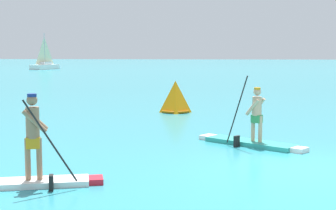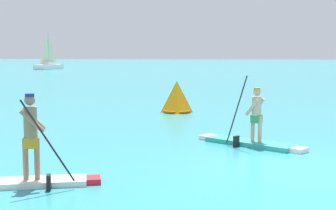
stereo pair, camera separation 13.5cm
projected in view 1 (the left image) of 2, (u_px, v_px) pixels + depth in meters
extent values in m
plane|color=teal|center=(294.00, 170.00, 11.27)|extent=(440.00, 440.00, 0.00)
cube|color=white|center=(30.00, 183.00, 9.92)|extent=(2.36, 1.33, 0.12)
cube|color=red|center=(96.00, 180.00, 10.14)|extent=(0.41, 0.51, 0.12)
cylinder|color=#997051|center=(39.00, 159.00, 9.90)|extent=(0.11, 0.11, 0.83)
cylinder|color=#997051|center=(28.00, 159.00, 9.87)|extent=(0.11, 0.11, 0.83)
cube|color=orange|center=(33.00, 143.00, 9.85)|extent=(0.32, 0.29, 0.22)
cylinder|color=#997051|center=(33.00, 123.00, 9.81)|extent=(0.26, 0.26, 0.61)
sphere|color=#997051|center=(32.00, 100.00, 9.77)|extent=(0.21, 0.21, 0.21)
cylinder|color=navy|center=(32.00, 95.00, 9.76)|extent=(0.18, 0.18, 0.06)
cylinder|color=#997051|center=(36.00, 119.00, 9.97)|extent=(0.47, 0.23, 0.48)
cylinder|color=#997051|center=(34.00, 121.00, 9.67)|extent=(0.47, 0.23, 0.48)
cylinder|color=black|center=(50.00, 141.00, 9.49)|extent=(0.94, 0.36, 1.60)
cube|color=black|center=(51.00, 183.00, 9.58)|extent=(0.14, 0.22, 0.32)
cube|color=teal|center=(251.00, 143.00, 14.31)|extent=(2.65, 2.11, 0.13)
cube|color=white|center=(208.00, 137.00, 15.34)|extent=(0.56, 0.60, 0.13)
cube|color=white|center=(300.00, 150.00, 13.29)|extent=(0.52, 0.54, 0.13)
cylinder|color=tan|center=(253.00, 128.00, 14.22)|extent=(0.11, 0.11, 0.74)
cylinder|color=tan|center=(260.00, 129.00, 14.06)|extent=(0.11, 0.11, 0.74)
cube|color=#338C4C|center=(257.00, 119.00, 14.12)|extent=(0.34, 0.33, 0.22)
cylinder|color=tan|center=(257.00, 106.00, 14.08)|extent=(0.26, 0.26, 0.53)
sphere|color=tan|center=(257.00, 92.00, 14.04)|extent=(0.21, 0.21, 0.21)
cylinder|color=orange|center=(257.00, 88.00, 14.03)|extent=(0.18, 0.18, 0.06)
cylinder|color=tan|center=(252.00, 107.00, 14.00)|extent=(0.39, 0.31, 0.52)
cylinder|color=tan|center=(258.00, 106.00, 14.23)|extent=(0.39, 0.31, 0.52)
cylinder|color=black|center=(237.00, 110.00, 13.99)|extent=(0.58, 0.41, 1.92)
cube|color=black|center=(237.00, 141.00, 14.08)|extent=(0.18, 0.21, 0.32)
pyramid|color=orange|center=(175.00, 97.00, 22.24)|extent=(1.19, 1.19, 1.40)
torus|color=#915407|center=(175.00, 111.00, 22.30)|extent=(1.25, 1.25, 0.12)
cube|color=white|center=(45.00, 67.00, 83.67)|extent=(2.90, 6.57, 0.79)
cylinder|color=#B2B2B7|center=(44.00, 49.00, 83.37)|extent=(0.12, 0.12, 5.18)
pyramid|color=beige|center=(44.00, 50.00, 83.39)|extent=(1.21, 2.65, 4.52)
cube|color=silver|center=(45.00, 63.00, 83.61)|extent=(1.67, 2.47, 0.47)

